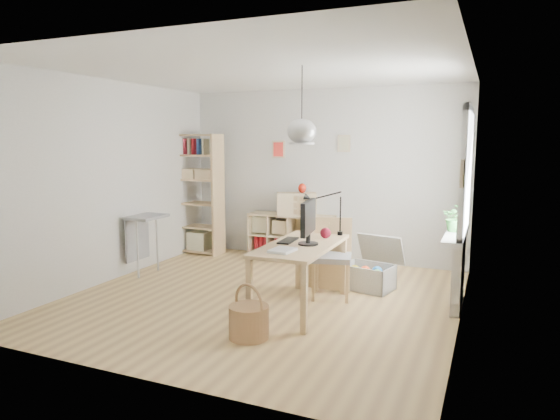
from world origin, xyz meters
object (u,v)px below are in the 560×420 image
at_px(desk, 301,252).
at_px(chair, 332,252).
at_px(cube_shelf, 291,240).
at_px(tall_bookshelf, 198,189).
at_px(drawer_chest, 296,204).
at_px(storage_chest, 370,272).
at_px(monitor, 308,220).

bearing_deg(desk, chair, 72.60).
distance_m(cube_shelf, tall_bookshelf, 1.77).
bearing_deg(tall_bookshelf, desk, -37.01).
xyz_separation_m(tall_bookshelf, drawer_chest, (1.68, 0.24, -0.19)).
distance_m(desk, tall_bookshelf, 3.27).
distance_m(chair, storage_chest, 0.70).
distance_m(desk, drawer_chest, 2.38).
bearing_deg(chair, monitor, -112.40).
xyz_separation_m(tall_bookshelf, storage_chest, (3.14, -0.87, -0.87)).
distance_m(storage_chest, monitor, 1.44).
xyz_separation_m(desk, tall_bookshelf, (-2.59, 1.95, 0.43)).
relative_size(desk, tall_bookshelf, 0.75).
height_order(cube_shelf, drawer_chest, drawer_chest).
xyz_separation_m(desk, monitor, (0.09, -0.01, 0.37)).
relative_size(desk, storage_chest, 1.81).
relative_size(chair, monitor, 1.68).
bearing_deg(drawer_chest, cube_shelf, 135.29).
bearing_deg(desk, cube_shelf, 114.61).
bearing_deg(chair, cube_shelf, 112.88).
bearing_deg(storage_chest, tall_bookshelf, 177.73).
bearing_deg(drawer_chest, tall_bookshelf, 163.78).
height_order(desk, storage_chest, desk).
height_order(storage_chest, monitor, monitor).
height_order(chair, storage_chest, chair).
bearing_deg(storage_chest, desk, -103.80).
relative_size(desk, cube_shelf, 1.07).
bearing_deg(cube_shelf, monitor, -63.63).
distance_m(storage_chest, drawer_chest, 1.96).
height_order(tall_bookshelf, drawer_chest, tall_bookshelf).
xyz_separation_m(monitor, drawer_chest, (-1.00, 2.20, -0.13)).
height_order(storage_chest, drawer_chest, drawer_chest).
height_order(tall_bookshelf, chair, tall_bookshelf).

